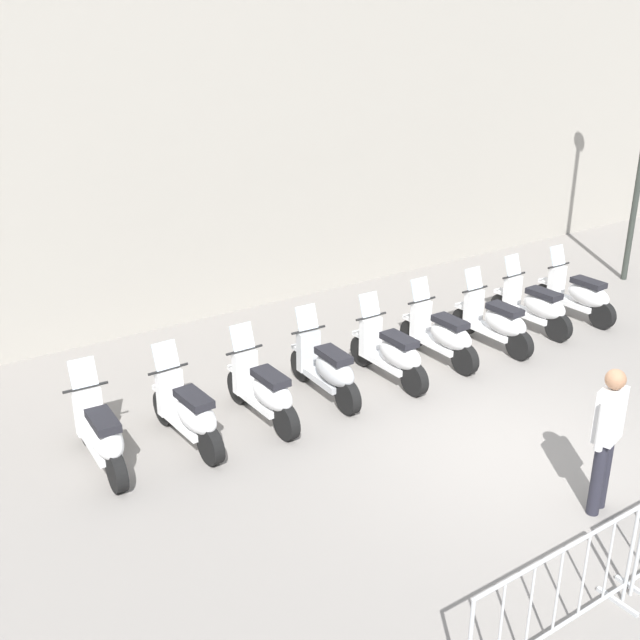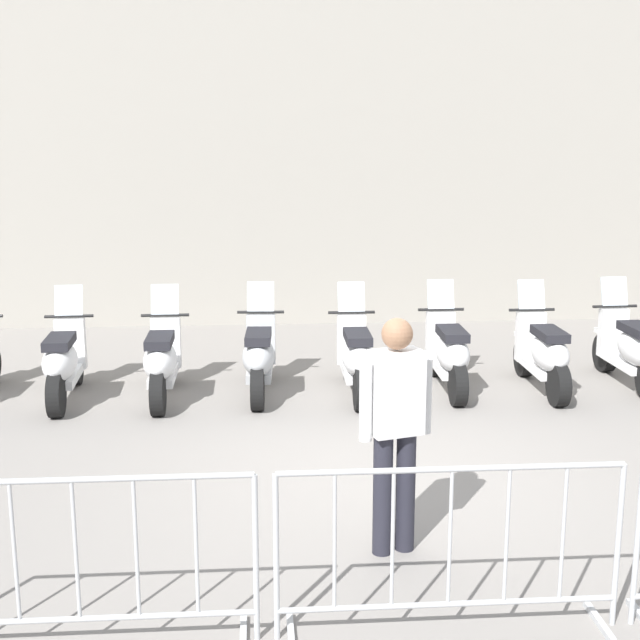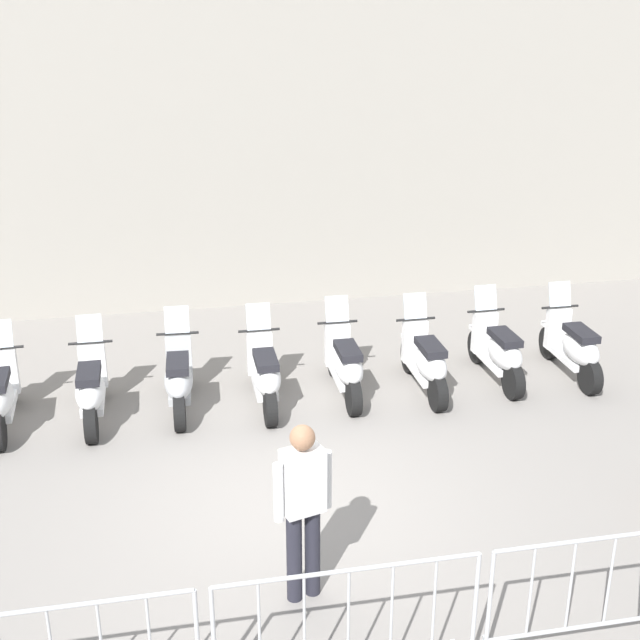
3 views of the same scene
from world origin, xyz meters
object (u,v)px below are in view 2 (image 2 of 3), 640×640
motorcycle_6 (544,354)px  motorcycle_7 (630,350)px  barrier_segment_0 (77,565)px  motorcycle_2 (162,361)px  motorcycle_5 (449,354)px  barrier_segment_1 (450,552)px  motorcycle_1 (64,363)px  motorcycle_3 (259,357)px  officer_near_row_end (395,422)px  motorcycle_4 (356,358)px

motorcycle_6 → motorcycle_7: same height
barrier_segment_0 → motorcycle_2: bearing=88.8°
motorcycle_5 → barrier_segment_1: size_ratio=0.82×
motorcycle_1 → motorcycle_2: 1.10m
motorcycle_3 → motorcycle_5: bearing=-1.5°
motorcycle_5 → motorcycle_6: 1.11m
motorcycle_5 → motorcycle_7: bearing=-0.3°
motorcycle_6 → officer_near_row_end: 4.51m
motorcycle_4 → motorcycle_6: size_ratio=1.00×
motorcycle_2 → officer_near_row_end: size_ratio=1.00×
motorcycle_6 → barrier_segment_1: size_ratio=0.82×
motorcycle_4 → officer_near_row_end: (-0.25, -3.81, 0.53)m
motorcycle_5 → officer_near_row_end: 4.13m
motorcycle_7 → motorcycle_3: bearing=179.1°
motorcycle_5 → officer_near_row_end: (-1.35, -3.87, 0.53)m
motorcycle_1 → motorcycle_3: bearing=0.7°
motorcycle_5 → officer_near_row_end: officer_near_row_end is taller
motorcycle_1 → motorcycle_3: (2.19, 0.03, 0.00)m
motorcycle_2 → motorcycle_3: size_ratio=1.00×
officer_near_row_end → motorcycle_2: bearing=116.8°
motorcycle_1 → officer_near_row_end: bearing=-52.0°
motorcycle_2 → motorcycle_4: bearing=-1.2°
motorcycle_6 → officer_near_row_end: bearing=-123.1°
motorcycle_6 → motorcycle_7: 1.11m
motorcycle_2 → motorcycle_4: size_ratio=1.00×
motorcycle_7 → motorcycle_5: bearing=179.7°
motorcycle_6 → barrier_segment_1: bearing=-115.6°
motorcycle_3 → officer_near_row_end: size_ratio=1.00×
motorcycle_7 → motorcycle_1: bearing=179.6°
motorcycle_1 → barrier_segment_0: (1.00, -4.92, 0.07)m
barrier_segment_1 → motorcycle_2: bearing=113.0°
motorcycle_5 → motorcycle_7: 2.20m
motorcycle_1 → barrier_segment_1: (3.19, -4.97, 0.07)m
barrier_segment_0 → barrier_segment_1: bearing=-1.3°
motorcycle_5 → motorcycle_7: same height
motorcycle_1 → barrier_segment_0: bearing=-78.5°
motorcycle_6 → officer_near_row_end: (-2.45, -3.75, 0.53)m
motorcycle_3 → motorcycle_5: (2.20, -0.06, 0.00)m
motorcycle_5 → motorcycle_4: bearing=-176.6°
motorcycle_4 → motorcycle_5: (1.10, 0.06, 0.00)m
motorcycle_1 → motorcycle_6: same height
motorcycle_6 → motorcycle_7: bearing=5.8°
motorcycle_1 → barrier_segment_1: motorcycle_1 is taller
motorcycle_5 → motorcycle_3: bearing=178.5°
motorcycle_6 → barrier_segment_0: motorcycle_6 is taller
motorcycle_6 → barrier_segment_1: motorcycle_6 is taller
motorcycle_3 → motorcycle_5: size_ratio=1.00×
motorcycle_4 → motorcycle_6: 2.20m
motorcycle_2 → motorcycle_7: (5.50, 0.01, 0.00)m
motorcycle_5 → officer_near_row_end: size_ratio=1.00×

